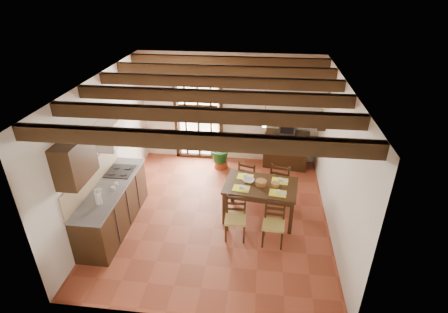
# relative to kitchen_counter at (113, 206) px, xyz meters

# --- Properties ---
(ground_plane) EXTENTS (5.00, 5.00, 0.00)m
(ground_plane) POSITION_rel_kitchen_counter_xyz_m (1.96, 0.60, -0.47)
(ground_plane) COLOR brown
(room_shell) EXTENTS (4.52, 5.02, 2.81)m
(room_shell) POSITION_rel_kitchen_counter_xyz_m (1.96, 0.60, 1.34)
(room_shell) COLOR silver
(room_shell) RESTS_ON ground_plane
(ceiling_beams) EXTENTS (4.50, 4.34, 0.20)m
(ceiling_beams) POSITION_rel_kitchen_counter_xyz_m (1.96, 0.60, 2.22)
(ceiling_beams) COLOR black
(ceiling_beams) RESTS_ON room_shell
(french_door) EXTENTS (1.26, 0.11, 2.32)m
(french_door) POSITION_rel_kitchen_counter_xyz_m (1.16, 3.05, 0.70)
(french_door) COLOR white
(french_door) RESTS_ON ground_plane
(kitchen_counter) EXTENTS (0.64, 2.25, 1.38)m
(kitchen_counter) POSITION_rel_kitchen_counter_xyz_m (0.00, 0.00, 0.00)
(kitchen_counter) COLOR black
(kitchen_counter) RESTS_ON ground_plane
(upper_cabinet) EXTENTS (0.35, 0.80, 0.70)m
(upper_cabinet) POSITION_rel_kitchen_counter_xyz_m (-0.12, -0.70, 1.38)
(upper_cabinet) COLOR black
(upper_cabinet) RESTS_ON room_shell
(range_hood) EXTENTS (0.38, 0.60, 0.54)m
(range_hood) POSITION_rel_kitchen_counter_xyz_m (-0.09, 0.55, 1.26)
(range_hood) COLOR white
(range_hood) RESTS_ON room_shell
(counter_items) EXTENTS (0.50, 1.43, 0.25)m
(counter_items) POSITION_rel_kitchen_counter_xyz_m (0.00, 0.09, 0.49)
(counter_items) COLOR black
(counter_items) RESTS_ON kitchen_counter
(dining_table) EXTENTS (1.51, 1.07, 0.77)m
(dining_table) POSITION_rel_kitchen_counter_xyz_m (2.83, 0.62, 0.20)
(dining_table) COLOR #331F10
(dining_table) RESTS_ON ground_plane
(chair_near_left) EXTENTS (0.40, 0.38, 0.84)m
(chair_near_left) POSITION_rel_kitchen_counter_xyz_m (2.39, -0.06, -0.21)
(chair_near_left) COLOR tan
(chair_near_left) RESTS_ON ground_plane
(chair_near_right) EXTENTS (0.42, 0.41, 0.85)m
(chair_near_right) POSITION_rel_kitchen_counter_xyz_m (3.10, -0.14, -0.21)
(chair_near_right) COLOR tan
(chair_near_right) RESTS_ON ground_plane
(chair_far_left) EXTENTS (0.50, 0.49, 0.87)m
(chair_far_left) POSITION_rel_kitchen_counter_xyz_m (2.56, 1.38, -0.20)
(chair_far_left) COLOR tan
(chair_far_left) RESTS_ON ground_plane
(chair_far_right) EXTENTS (0.53, 0.52, 0.93)m
(chair_far_right) POSITION_rel_kitchen_counter_xyz_m (3.26, 1.30, -0.18)
(chair_far_right) COLOR tan
(chair_far_right) RESTS_ON ground_plane
(table_setting) EXTENTS (1.03, 0.69, 0.10)m
(table_setting) POSITION_rel_kitchen_counter_xyz_m (2.83, 0.62, 0.34)
(table_setting) COLOR #F9FF28
(table_setting) RESTS_ON dining_table
(table_bowl) EXTENTS (0.27, 0.27, 0.05)m
(table_bowl) POSITION_rel_kitchen_counter_xyz_m (2.59, 0.70, 0.32)
(table_bowl) COLOR white
(table_bowl) RESTS_ON dining_table
(sideboard) EXTENTS (1.15, 0.64, 0.92)m
(sideboard) POSITION_rel_kitchen_counter_xyz_m (3.43, 2.83, -0.01)
(sideboard) COLOR black
(sideboard) RESTS_ON ground_plane
(crt_tv) EXTENTS (0.46, 0.43, 0.34)m
(crt_tv) POSITION_rel_kitchen_counter_xyz_m (3.43, 2.82, 0.64)
(crt_tv) COLOR black
(crt_tv) RESTS_ON sideboard
(fuse_box) EXTENTS (0.25, 0.03, 0.32)m
(fuse_box) POSITION_rel_kitchen_counter_xyz_m (3.46, 3.08, 1.28)
(fuse_box) COLOR white
(fuse_box) RESTS_ON room_shell
(plant_pot) EXTENTS (0.36, 0.36, 0.22)m
(plant_pot) POSITION_rel_kitchen_counter_xyz_m (1.80, 2.54, -0.36)
(plant_pot) COLOR maroon
(plant_pot) RESTS_ON ground_plane
(potted_plant) EXTENTS (2.11, 1.92, 1.99)m
(potted_plant) POSITION_rel_kitchen_counter_xyz_m (1.80, 2.54, 0.10)
(potted_plant) COLOR #144C19
(potted_plant) RESTS_ON ground_plane
(wall_shelf) EXTENTS (0.20, 0.42, 0.20)m
(wall_shelf) POSITION_rel_kitchen_counter_xyz_m (4.10, 2.20, 1.04)
(wall_shelf) COLOR black
(wall_shelf) RESTS_ON room_shell
(shelf_vase) EXTENTS (0.15, 0.15, 0.15)m
(shelf_vase) POSITION_rel_kitchen_counter_xyz_m (4.10, 2.20, 1.18)
(shelf_vase) COLOR #B2BFB2
(shelf_vase) RESTS_ON wall_shelf
(shelf_flowers) EXTENTS (0.14, 0.14, 0.36)m
(shelf_flowers) POSITION_rel_kitchen_counter_xyz_m (4.10, 2.20, 1.38)
(shelf_flowers) COLOR #F9FF28
(shelf_flowers) RESTS_ON shelf_vase
(framed_picture) EXTENTS (0.03, 0.32, 0.32)m
(framed_picture) POSITION_rel_kitchen_counter_xyz_m (4.18, 2.20, 1.58)
(framed_picture) COLOR brown
(framed_picture) RESTS_ON room_shell
(pendant_lamp) EXTENTS (0.36, 0.36, 0.84)m
(pendant_lamp) POSITION_rel_kitchen_counter_xyz_m (2.83, 0.72, 1.60)
(pendant_lamp) COLOR black
(pendant_lamp) RESTS_ON room_shell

